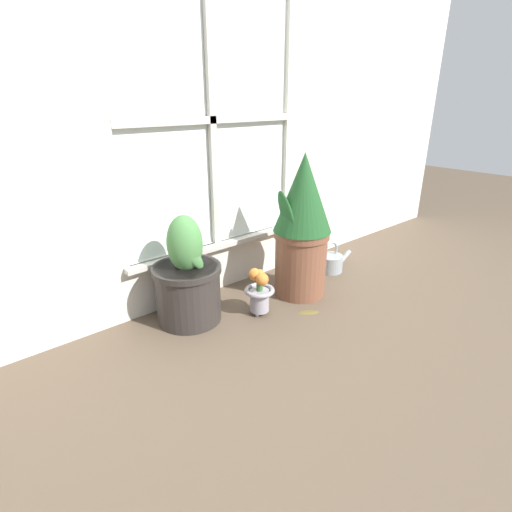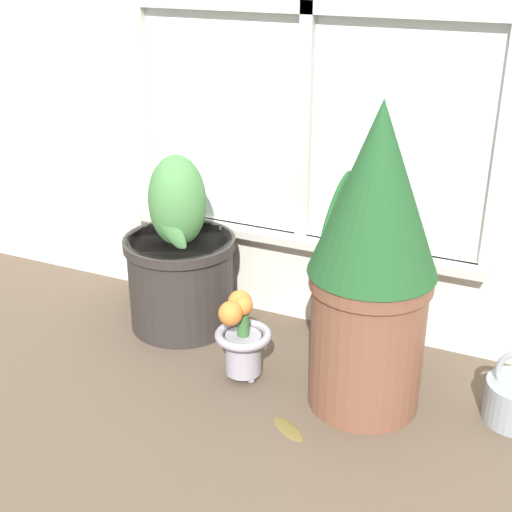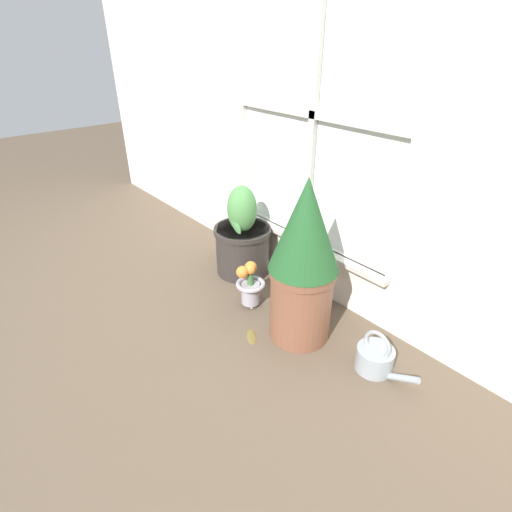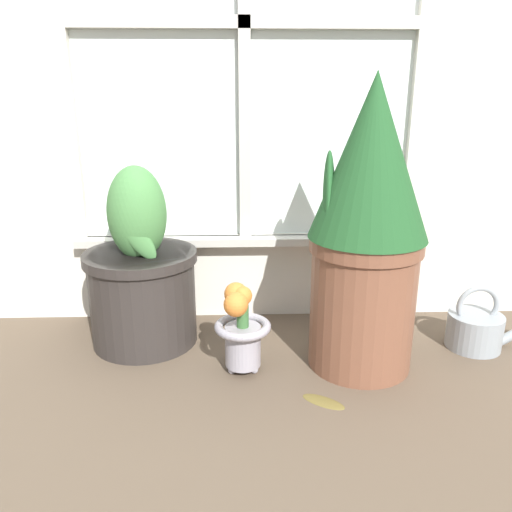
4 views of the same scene
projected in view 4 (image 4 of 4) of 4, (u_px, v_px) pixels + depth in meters
ground_plane at (249, 396)px, 1.23m from camera, size 10.00×10.00×0.00m
potted_plant_left at (142, 277)px, 1.46m from camera, size 0.33×0.33×0.53m
potted_plant_right at (367, 223)px, 1.27m from camera, size 0.30×0.30×0.77m
flower_vase at (241, 328)px, 1.31m from camera, size 0.15×0.15×0.25m
watering_can at (476, 329)px, 1.46m from camera, size 0.28×0.16×0.19m
fallen_leaf at (323, 400)px, 1.21m from camera, size 0.12×0.10×0.01m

